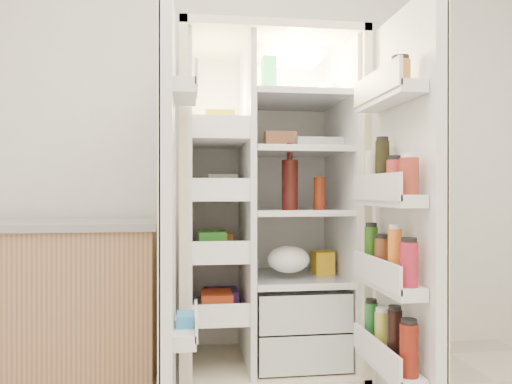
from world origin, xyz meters
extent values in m
cube|color=white|center=(0.00, 2.00, 1.35)|extent=(4.00, 0.02, 2.70)
cube|color=beige|center=(0.17, 1.93, 0.90)|extent=(0.92, 0.04, 1.80)
cube|color=beige|center=(-0.27, 1.60, 0.90)|extent=(0.04, 0.70, 1.80)
cube|color=beige|center=(0.61, 1.60, 0.90)|extent=(0.04, 0.70, 1.80)
cube|color=beige|center=(0.17, 1.60, 1.78)|extent=(0.92, 0.70, 0.04)
cube|color=beige|center=(0.17, 1.60, 0.04)|extent=(0.92, 0.70, 0.08)
cube|color=white|center=(0.17, 1.90, 0.92)|extent=(0.84, 0.02, 1.68)
cube|color=white|center=(-0.24, 1.60, 0.92)|extent=(0.02, 0.62, 1.68)
cube|color=white|center=(0.58, 1.60, 0.92)|extent=(0.02, 0.62, 1.68)
cube|color=white|center=(0.06, 1.60, 0.92)|extent=(0.03, 0.62, 1.68)
cube|color=silver|center=(0.33, 1.58, 0.18)|extent=(0.47, 0.52, 0.19)
cube|color=silver|center=(0.33, 1.58, 0.39)|extent=(0.47, 0.52, 0.19)
cube|color=#FFD18C|center=(0.33, 1.65, 1.72)|extent=(0.30, 0.30, 0.02)
cube|color=white|center=(-0.09, 1.60, 0.35)|extent=(0.28, 0.58, 0.02)
cube|color=white|center=(-0.09, 1.60, 0.65)|extent=(0.28, 0.58, 0.02)
cube|color=white|center=(-0.09, 1.60, 0.95)|extent=(0.28, 0.58, 0.02)
cube|color=white|center=(-0.09, 1.60, 1.25)|extent=(0.28, 0.58, 0.02)
cube|color=silver|center=(0.33, 1.60, 0.52)|extent=(0.49, 0.58, 0.01)
cube|color=silver|center=(0.33, 1.60, 0.88)|extent=(0.49, 0.58, 0.01)
cube|color=silver|center=(0.33, 1.60, 1.20)|extent=(0.49, 0.58, 0.02)
cube|color=silver|center=(0.33, 1.60, 1.48)|extent=(0.49, 0.58, 0.02)
cube|color=#E24B20|center=(-0.09, 1.60, 0.41)|extent=(0.16, 0.20, 0.10)
cube|color=#2C7B21|center=(-0.09, 1.60, 0.72)|extent=(0.14, 0.18, 0.12)
cube|color=white|center=(-0.09, 1.60, 0.99)|extent=(0.20, 0.22, 0.07)
cube|color=yellow|center=(-0.09, 1.60, 1.33)|extent=(0.15, 0.16, 0.14)
cube|color=#4D2D87|center=(-0.09, 1.60, 0.40)|extent=(0.18, 0.20, 0.09)
cube|color=#C55622|center=(-0.09, 1.60, 0.71)|extent=(0.14, 0.18, 0.10)
cube|color=silver|center=(-0.09, 1.60, 1.02)|extent=(0.16, 0.16, 0.12)
sphere|color=orange|center=(0.20, 1.50, 0.12)|extent=(0.07, 0.07, 0.07)
sphere|color=orange|center=(0.29, 1.54, 0.12)|extent=(0.07, 0.07, 0.07)
sphere|color=orange|center=(0.39, 1.50, 0.12)|extent=(0.07, 0.07, 0.07)
sphere|color=orange|center=(0.25, 1.64, 0.12)|extent=(0.07, 0.07, 0.07)
sphere|color=orange|center=(0.35, 1.62, 0.12)|extent=(0.07, 0.07, 0.07)
sphere|color=orange|center=(0.45, 1.58, 0.12)|extent=(0.07, 0.07, 0.07)
sphere|color=orange|center=(0.17, 1.58, 0.12)|extent=(0.07, 0.07, 0.07)
ellipsoid|color=#3C7426|center=(0.33, 1.60, 0.40)|extent=(0.26, 0.24, 0.11)
cylinder|color=#45130E|center=(0.28, 1.54, 1.02)|extent=(0.09, 0.09, 0.27)
cylinder|color=#671F0B|center=(0.43, 1.49, 0.98)|extent=(0.06, 0.06, 0.18)
cube|color=#268D51|center=(0.17, 1.53, 1.59)|extent=(0.07, 0.07, 0.21)
cylinder|color=white|center=(0.51, 1.60, 1.53)|extent=(0.10, 0.10, 0.09)
cylinder|color=#984F23|center=(0.33, 1.69, 1.53)|extent=(0.07, 0.07, 0.09)
cube|color=silver|center=(0.46, 1.55, 1.24)|extent=(0.27, 0.11, 0.07)
cube|color=#AB6B44|center=(0.24, 1.60, 1.26)|extent=(0.17, 0.09, 0.10)
ellipsoid|color=white|center=(0.28, 1.53, 0.60)|extent=(0.22, 0.20, 0.14)
cube|color=yellow|center=(0.50, 1.65, 0.59)|extent=(0.10, 0.13, 0.13)
cube|color=white|center=(-0.33, 1.05, 0.90)|extent=(0.05, 0.40, 1.72)
cube|color=beige|center=(-0.35, 1.05, 0.90)|extent=(0.01, 0.40, 1.72)
cube|color=white|center=(-0.26, 1.05, 0.40)|extent=(0.09, 0.32, 0.06)
cube|color=white|center=(-0.26, 1.05, 1.40)|extent=(0.09, 0.32, 0.06)
cube|color=#338CCC|center=(-0.26, 1.05, 0.43)|extent=(0.07, 0.12, 0.10)
cube|color=white|center=(0.67, 0.96, 0.90)|extent=(0.05, 0.58, 1.72)
cube|color=beige|center=(0.70, 0.96, 0.90)|extent=(0.01, 0.58, 1.72)
cube|color=white|center=(0.59, 0.96, 0.26)|extent=(0.11, 0.50, 0.05)
cube|color=white|center=(0.59, 0.96, 0.60)|extent=(0.11, 0.50, 0.05)
cube|color=white|center=(0.59, 0.96, 0.95)|extent=(0.11, 0.50, 0.05)
cube|color=white|center=(0.59, 0.96, 1.38)|extent=(0.11, 0.50, 0.05)
cylinder|color=maroon|center=(0.59, 0.76, 0.39)|extent=(0.07, 0.07, 0.20)
cylinder|color=black|center=(0.59, 0.89, 0.40)|extent=(0.06, 0.06, 0.22)
cylinder|color=gold|center=(0.59, 1.02, 0.38)|extent=(0.06, 0.06, 0.18)
cylinder|color=#22672A|center=(0.59, 1.15, 0.38)|extent=(0.06, 0.06, 0.19)
cylinder|color=maroon|center=(0.59, 0.76, 0.71)|extent=(0.07, 0.07, 0.17)
cylinder|color=orange|center=(0.59, 0.89, 0.73)|extent=(0.06, 0.06, 0.21)
cylinder|color=brown|center=(0.59, 1.02, 0.70)|extent=(0.07, 0.07, 0.16)
cylinder|color=#245513|center=(0.59, 1.15, 0.72)|extent=(0.06, 0.06, 0.20)
cylinder|color=maroon|center=(0.59, 0.76, 1.04)|extent=(0.07, 0.07, 0.14)
cylinder|color=#A92D2B|center=(0.59, 0.89, 1.04)|extent=(0.07, 0.07, 0.14)
cylinder|color=black|center=(0.59, 1.02, 1.09)|extent=(0.06, 0.06, 0.23)
cylinder|color=beige|center=(0.59, 1.15, 1.06)|extent=(0.06, 0.06, 0.18)
cylinder|color=#A66829|center=(0.59, 0.84, 1.45)|extent=(0.08, 0.08, 0.10)
cube|color=#A77853|center=(-0.97, 1.65, 0.40)|extent=(1.11, 0.57, 0.80)
cube|color=gray|center=(-0.97, 1.65, 0.82)|extent=(1.15, 0.61, 0.04)
camera|label=1|loc=(-0.23, -0.98, 0.99)|focal=34.00mm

